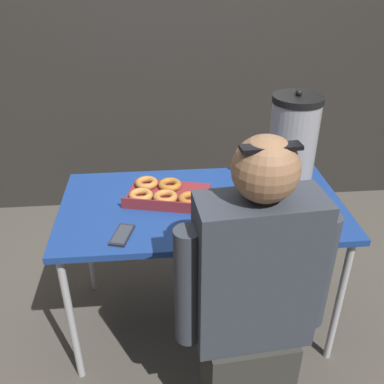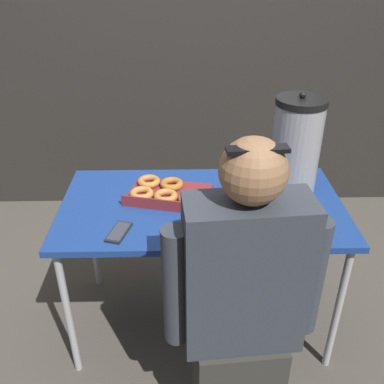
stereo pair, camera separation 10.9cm
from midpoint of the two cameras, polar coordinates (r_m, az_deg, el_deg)
name	(u,v)px [view 1 (the left image)]	position (r m, az deg, el deg)	size (l,w,h in m)	color
ground_plane	(200,318)	(2.35, -0.26, -16.54)	(12.00, 12.00, 0.00)	#4C473F
back_wall	(181,18)	(2.91, -2.65, 22.13)	(6.00, 0.11, 2.61)	#282623
folding_table	(202,213)	(1.92, -0.31, -2.87)	(1.25, 0.67, 0.72)	navy
donut_box	(165,194)	(1.93, -5.23, -0.25)	(0.41, 0.33, 0.05)	maroon
coffee_urn	(292,144)	(1.96, 11.71, 6.28)	(0.22, 0.25, 0.47)	#939399
cell_phone	(122,235)	(1.72, -11.11, -5.67)	(0.10, 0.15, 0.01)	black
person_seated	(252,311)	(1.55, 5.93, -15.52)	(0.54, 0.25, 1.26)	#33332D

